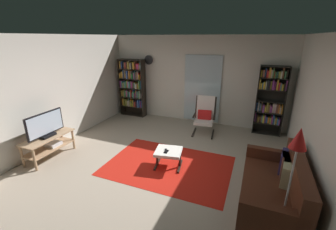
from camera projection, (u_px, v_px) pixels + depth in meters
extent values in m
plane|color=tan|center=(156.00, 166.00, 4.64)|extent=(7.02, 7.02, 0.00)
cube|color=silver|center=(196.00, 80.00, 6.74)|extent=(5.60, 0.06, 2.60)
cube|color=silver|center=(50.00, 93.00, 5.17)|extent=(0.06, 6.00, 2.60)
cube|color=silver|center=(322.00, 126.00, 3.25)|extent=(0.06, 6.00, 2.60)
cube|color=silver|center=(202.00, 89.00, 6.69)|extent=(1.10, 0.01, 2.00)
cube|color=red|center=(168.00, 165.00, 4.64)|extent=(2.52, 1.76, 0.01)
cube|color=tan|center=(48.00, 137.00, 4.82)|extent=(0.46, 1.12, 0.02)
cube|color=tan|center=(50.00, 148.00, 4.90)|extent=(0.42, 1.06, 0.02)
cylinder|color=tan|center=(35.00, 160.00, 4.39)|extent=(0.05, 0.05, 0.48)
cylinder|color=tan|center=(73.00, 139.00, 5.28)|extent=(0.05, 0.05, 0.48)
cylinder|color=tan|center=(22.00, 157.00, 4.52)|extent=(0.05, 0.05, 0.48)
cylinder|color=tan|center=(62.00, 137.00, 5.41)|extent=(0.05, 0.05, 0.48)
cube|color=silver|center=(53.00, 144.00, 4.98)|extent=(0.28, 0.28, 0.07)
cube|color=black|center=(47.00, 135.00, 4.80)|extent=(0.20, 0.32, 0.05)
cube|color=black|center=(45.00, 124.00, 4.71)|extent=(0.04, 0.88, 0.49)
cube|color=silver|center=(46.00, 124.00, 4.71)|extent=(0.01, 0.82, 0.44)
cube|color=black|center=(121.00, 87.00, 7.52)|extent=(0.02, 0.30, 1.87)
cube|color=black|center=(144.00, 89.00, 7.22)|extent=(0.02, 0.30, 1.87)
cube|color=black|center=(134.00, 87.00, 7.50)|extent=(0.86, 0.02, 1.87)
cube|color=black|center=(134.00, 114.00, 7.68)|extent=(0.83, 0.28, 0.02)
cube|color=black|center=(133.00, 106.00, 7.58)|extent=(0.83, 0.28, 0.02)
cube|color=black|center=(133.00, 97.00, 7.48)|extent=(0.83, 0.28, 0.02)
cube|color=black|center=(132.00, 88.00, 7.37)|extent=(0.83, 0.28, 0.02)
cube|color=black|center=(132.00, 79.00, 7.27)|extent=(0.83, 0.28, 0.02)
cube|color=black|center=(131.00, 69.00, 7.17)|extent=(0.83, 0.28, 0.02)
cube|color=black|center=(131.00, 60.00, 7.07)|extent=(0.83, 0.28, 0.02)
cube|color=orange|center=(124.00, 101.00, 7.68)|extent=(0.03, 0.12, 0.23)
cube|color=#A49839|center=(125.00, 101.00, 7.66)|extent=(0.04, 0.12, 0.26)
cube|color=olive|center=(125.00, 103.00, 7.64)|extent=(0.03, 0.22, 0.16)
cube|color=#292A32|center=(127.00, 103.00, 7.64)|extent=(0.04, 0.12, 0.16)
cube|color=#9C9838|center=(128.00, 102.00, 7.61)|extent=(0.03, 0.24, 0.24)
cube|color=beige|center=(129.00, 103.00, 7.63)|extent=(0.02, 0.21, 0.18)
cube|color=teal|center=(130.00, 102.00, 7.60)|extent=(0.03, 0.13, 0.25)
cube|color=#BBB1A1|center=(130.00, 103.00, 7.57)|extent=(0.03, 0.22, 0.20)
cube|color=orange|center=(131.00, 102.00, 7.55)|extent=(0.02, 0.10, 0.27)
cube|color=#999B3C|center=(132.00, 104.00, 7.55)|extent=(0.04, 0.21, 0.17)
cube|color=#3E793E|center=(134.00, 103.00, 7.55)|extent=(0.02, 0.15, 0.17)
cube|color=gold|center=(134.00, 103.00, 7.52)|extent=(0.02, 0.17, 0.23)
cube|color=#2D2835|center=(135.00, 103.00, 7.51)|extent=(0.02, 0.16, 0.24)
cube|color=red|center=(136.00, 104.00, 7.51)|extent=(0.04, 0.22, 0.16)
cube|color=#3961B4|center=(137.00, 103.00, 7.50)|extent=(0.03, 0.17, 0.20)
cube|color=black|center=(138.00, 104.00, 7.47)|extent=(0.04, 0.23, 0.19)
cube|color=#315DA8|center=(140.00, 103.00, 7.44)|extent=(0.03, 0.24, 0.26)
cube|color=#3D5FA5|center=(141.00, 103.00, 7.44)|extent=(0.03, 0.15, 0.25)
cube|color=#943B88|center=(142.00, 104.00, 7.41)|extent=(0.02, 0.19, 0.22)
cube|color=#355BB2|center=(143.00, 104.00, 7.41)|extent=(0.03, 0.16, 0.22)
cube|color=olive|center=(123.00, 93.00, 7.58)|extent=(0.03, 0.19, 0.20)
cube|color=orange|center=(124.00, 93.00, 7.57)|extent=(0.04, 0.11, 0.22)
cube|color=olive|center=(125.00, 93.00, 7.54)|extent=(0.03, 0.23, 0.21)
cube|color=#42824C|center=(126.00, 93.00, 7.54)|extent=(0.04, 0.24, 0.21)
cube|color=beige|center=(127.00, 93.00, 7.52)|extent=(0.02, 0.19, 0.20)
cube|color=#9F378B|center=(128.00, 93.00, 7.51)|extent=(0.03, 0.18, 0.23)
cube|color=#2D8844|center=(129.00, 94.00, 7.50)|extent=(0.02, 0.18, 0.20)
cube|color=#CB3D32|center=(130.00, 94.00, 7.50)|extent=(0.03, 0.10, 0.19)
cube|color=teal|center=(131.00, 94.00, 7.45)|extent=(0.04, 0.19, 0.19)
cube|color=red|center=(132.00, 93.00, 7.44)|extent=(0.03, 0.17, 0.24)
cube|color=#599E99|center=(133.00, 95.00, 7.45)|extent=(0.04, 0.12, 0.16)
cube|color=#2C5AB5|center=(134.00, 93.00, 7.42)|extent=(0.02, 0.14, 0.26)
cube|color=#328E45|center=(135.00, 94.00, 7.42)|extent=(0.03, 0.22, 0.21)
cube|color=#973A83|center=(136.00, 95.00, 7.40)|extent=(0.02, 0.23, 0.17)
cube|color=brown|center=(137.00, 94.00, 7.39)|extent=(0.04, 0.16, 0.25)
cube|color=#3765A3|center=(138.00, 94.00, 7.37)|extent=(0.03, 0.16, 0.22)
cube|color=#969C3D|center=(139.00, 95.00, 7.37)|extent=(0.03, 0.16, 0.19)
cube|color=#2E7950|center=(140.00, 94.00, 7.33)|extent=(0.02, 0.24, 0.24)
cube|color=beige|center=(141.00, 94.00, 7.31)|extent=(0.03, 0.23, 0.26)
cube|color=#BFB0B4|center=(142.00, 96.00, 7.34)|extent=(0.03, 0.15, 0.16)
cube|color=#983491|center=(122.00, 84.00, 7.46)|extent=(0.04, 0.23, 0.22)
cube|color=teal|center=(123.00, 84.00, 7.44)|extent=(0.02, 0.21, 0.21)
cube|color=olive|center=(125.00, 85.00, 7.45)|extent=(0.04, 0.19, 0.16)
cube|color=#569695|center=(126.00, 85.00, 7.42)|extent=(0.04, 0.19, 0.19)
cube|color=#3A7A4E|center=(127.00, 84.00, 7.42)|extent=(0.04, 0.16, 0.21)
cube|color=gold|center=(128.00, 84.00, 7.39)|extent=(0.03, 0.11, 0.24)
cube|color=#943695|center=(129.00, 85.00, 7.36)|extent=(0.04, 0.11, 0.21)
cube|color=teal|center=(130.00, 85.00, 7.35)|extent=(0.04, 0.18, 0.21)
cube|color=brown|center=(132.00, 84.00, 7.35)|extent=(0.03, 0.18, 0.23)
cube|color=#9D3890|center=(132.00, 85.00, 7.32)|extent=(0.04, 0.14, 0.22)
cube|color=brown|center=(134.00, 85.00, 7.31)|extent=(0.02, 0.12, 0.21)
cube|color=teal|center=(135.00, 85.00, 7.31)|extent=(0.04, 0.10, 0.18)
cube|color=#A28E29|center=(136.00, 85.00, 7.29)|extent=(0.02, 0.15, 0.20)
cube|color=beige|center=(137.00, 86.00, 7.27)|extent=(0.04, 0.21, 0.16)
cube|color=gold|center=(139.00, 86.00, 7.28)|extent=(0.03, 0.13, 0.15)
cube|color=#C53E2B|center=(140.00, 85.00, 7.24)|extent=(0.03, 0.13, 0.22)
cube|color=#3B7A3F|center=(141.00, 85.00, 7.20)|extent=(0.04, 0.23, 0.27)
cube|color=#2762B5|center=(142.00, 85.00, 7.21)|extent=(0.02, 0.16, 0.26)
cube|color=gold|center=(122.00, 75.00, 7.37)|extent=(0.03, 0.23, 0.17)
cube|color=gold|center=(123.00, 75.00, 7.35)|extent=(0.04, 0.12, 0.20)
cube|color=orange|center=(124.00, 75.00, 7.32)|extent=(0.02, 0.15, 0.21)
cube|color=#3E69A7|center=(125.00, 74.00, 7.32)|extent=(0.02, 0.21, 0.26)
cube|color=brown|center=(126.00, 74.00, 7.32)|extent=(0.04, 0.21, 0.27)
cube|color=gold|center=(127.00, 76.00, 7.31)|extent=(0.04, 0.19, 0.16)
cube|color=#3F5CB2|center=(128.00, 75.00, 7.25)|extent=(0.04, 0.23, 0.25)
cube|color=brown|center=(129.00, 75.00, 7.26)|extent=(0.02, 0.14, 0.19)
cube|color=orange|center=(131.00, 74.00, 7.25)|extent=(0.03, 0.22, 0.26)
cube|color=beige|center=(132.00, 75.00, 7.25)|extent=(0.03, 0.13, 0.23)
cube|color=#318241|center=(132.00, 76.00, 7.22)|extent=(0.04, 0.12, 0.15)
cube|color=#318745|center=(134.00, 76.00, 7.21)|extent=(0.04, 0.11, 0.20)
cube|color=#9F3883|center=(135.00, 76.00, 7.20)|extent=(0.04, 0.20, 0.19)
cube|color=#192F31|center=(136.00, 75.00, 7.15)|extent=(0.04, 0.20, 0.26)
cube|color=brown|center=(138.00, 75.00, 7.16)|extent=(0.04, 0.24, 0.23)
cube|color=beige|center=(139.00, 75.00, 7.13)|extent=(0.02, 0.17, 0.26)
cube|color=red|center=(140.00, 76.00, 7.15)|extent=(0.02, 0.16, 0.21)
cube|color=gold|center=(140.00, 77.00, 7.12)|extent=(0.03, 0.18, 0.15)
cube|color=red|center=(142.00, 77.00, 7.12)|extent=(0.04, 0.12, 0.15)
cube|color=gold|center=(121.00, 65.00, 7.27)|extent=(0.02, 0.18, 0.23)
cube|color=orange|center=(122.00, 66.00, 7.26)|extent=(0.04, 0.22, 0.16)
cube|color=#385BB6|center=(122.00, 65.00, 7.23)|extent=(0.02, 0.14, 0.22)
cube|color=#181A35|center=(124.00, 65.00, 7.24)|extent=(0.03, 0.13, 0.21)
cube|color=#232822|center=(125.00, 65.00, 7.20)|extent=(0.04, 0.12, 0.23)
cube|color=#C2372D|center=(126.00, 65.00, 7.21)|extent=(0.03, 0.20, 0.20)
cube|color=brown|center=(127.00, 65.00, 7.18)|extent=(0.03, 0.16, 0.22)
cube|color=olive|center=(129.00, 65.00, 7.18)|extent=(0.03, 0.15, 0.23)
cube|color=beige|center=(129.00, 65.00, 7.16)|extent=(0.02, 0.11, 0.25)
cube|color=#A18A31|center=(130.00, 66.00, 7.12)|extent=(0.04, 0.22, 0.22)
cube|color=#BCB3A8|center=(132.00, 66.00, 7.13)|extent=(0.04, 0.20, 0.19)
cube|color=black|center=(133.00, 66.00, 7.13)|extent=(0.03, 0.10, 0.19)
cube|color=#A7902C|center=(134.00, 66.00, 7.10)|extent=(0.04, 0.13, 0.22)
cube|color=orange|center=(135.00, 66.00, 7.08)|extent=(0.03, 0.20, 0.21)
cube|color=brown|center=(136.00, 65.00, 7.07)|extent=(0.02, 0.15, 0.25)
cube|color=red|center=(137.00, 66.00, 7.07)|extent=(0.04, 0.12, 0.17)
cube|color=#8F3687|center=(138.00, 67.00, 7.05)|extent=(0.04, 0.15, 0.16)
cube|color=red|center=(140.00, 66.00, 7.03)|extent=(0.03, 0.18, 0.19)
cube|color=brown|center=(140.00, 67.00, 7.00)|extent=(0.04, 0.16, 0.15)
cube|color=#5B93A3|center=(142.00, 66.00, 7.00)|extent=(0.02, 0.23, 0.24)
cube|color=black|center=(256.00, 100.00, 6.03)|extent=(0.02, 0.30, 1.85)
cube|color=black|center=(285.00, 103.00, 5.78)|extent=(0.02, 0.30, 1.85)
cube|color=black|center=(270.00, 100.00, 6.03)|extent=(0.71, 0.02, 1.85)
cube|color=black|center=(265.00, 133.00, 6.21)|extent=(0.68, 0.28, 0.02)
cube|color=black|center=(267.00, 123.00, 6.11)|extent=(0.68, 0.28, 0.02)
cube|color=black|center=(268.00, 112.00, 6.01)|extent=(0.68, 0.28, 0.02)
cube|color=black|center=(270.00, 101.00, 5.91)|extent=(0.68, 0.28, 0.02)
cube|color=black|center=(272.00, 90.00, 5.81)|extent=(0.68, 0.28, 0.02)
cube|color=black|center=(274.00, 78.00, 5.70)|extent=(0.68, 0.28, 0.02)
cube|color=black|center=(276.00, 66.00, 5.61)|extent=(0.68, 0.28, 0.02)
cube|color=#9F4493|center=(255.00, 117.00, 6.20)|extent=(0.02, 0.16, 0.24)
cube|color=black|center=(256.00, 118.00, 6.16)|extent=(0.04, 0.13, 0.21)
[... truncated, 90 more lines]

